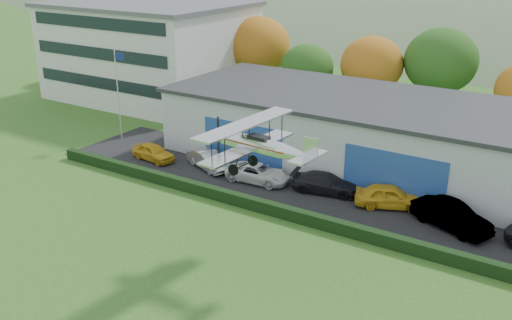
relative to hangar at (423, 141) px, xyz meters
The scene contains 13 objects.
apron 7.72m from the hangar, 105.99° to the right, with size 48.00×9.00×0.05m, color black.
hedge 12.16m from the hangar, 99.64° to the right, with size 46.00×0.60×0.80m, color black.
hangar is the anchor object (origin of this frame).
office_block 33.84m from the hangar, 167.99° to the left, with size 20.60×15.60×10.40m.
flagpole 25.68m from the hangar, 166.49° to the right, with size 1.05×0.10×8.00m.
tree_belt 13.63m from the hangar, 108.16° to the left, with size 75.70×13.22×10.12m.
car_0 20.83m from the hangar, 155.69° to the right, with size 1.57×3.90×1.33m, color gold.
car_1 16.13m from the hangar, 151.57° to the right, with size 1.48×4.23×1.39m, color silver.
car_2 12.39m from the hangar, 140.64° to the right, with size 2.19×4.75×1.32m, color silver.
car_3 8.42m from the hangar, 123.05° to the right, with size 1.93×4.74×1.38m, color black.
car_4 6.99m from the hangar, 88.99° to the right, with size 1.82×4.51×1.54m, color gold.
car_5 8.97m from the hangar, 60.49° to the right, with size 1.75×5.02×1.65m, color gray.
biplane 17.37m from the hangar, 103.10° to the right, with size 6.36×7.30×2.73m.
Camera 1 is at (16.16, -12.36, 16.36)m, focal length 40.20 mm.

